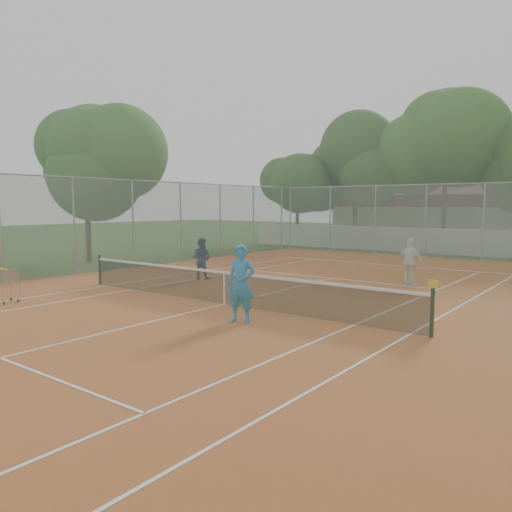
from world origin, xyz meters
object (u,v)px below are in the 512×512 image
Objects in this scene: tennis_net at (224,288)px; player_far_right at (410,262)px; ball_hopper at (7,284)px; player_near at (241,284)px; clubhouse at (453,214)px; player_far_left at (202,258)px.

player_far_right is (3.06, 6.46, 0.36)m from tennis_net.
tennis_net is at bearing 48.91° from ball_hopper.
player_near reaches higher than ball_hopper.
clubhouse reaches higher than player_far_right.
player_near is at bearing 31.51° from ball_hopper.
player_far_left is at bearing -94.34° from clubhouse.
player_far_left is 7.74m from player_far_right.
tennis_net is 10.62× the size of ball_hopper.
ball_hopper is (-1.19, -6.93, -0.24)m from player_far_left.
player_far_left is (-1.96, -25.79, -1.38)m from clubhouse.
tennis_net is at bearing 78.69° from player_far_right.
tennis_net is 7.45× the size of player_far_left.
player_near reaches higher than player_far_left.
clubhouse is (-2.00, 29.00, 1.69)m from tennis_net.
player_near is 7.98m from player_far_right.
clubhouse is 32.92m from ball_hopper.
clubhouse is 23.14m from player_far_right.
ball_hopper is at bearing 63.61° from player_far_left.
player_far_right reaches higher than ball_hopper.
clubhouse reaches higher than player_far_left.
player_far_right is at bearing 61.73° from player_near.
ball_hopper is at bearing 65.19° from player_far_right.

